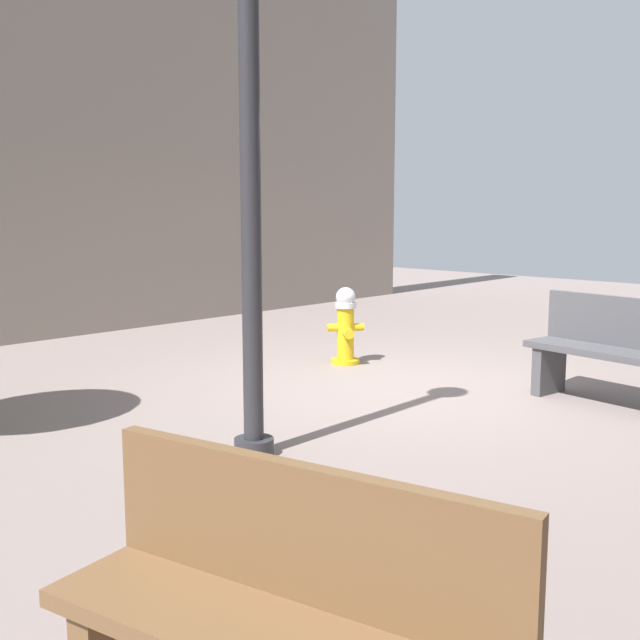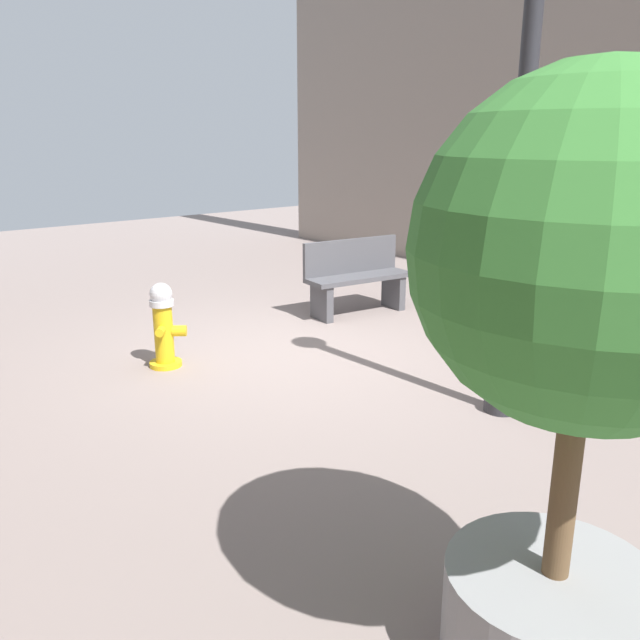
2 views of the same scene
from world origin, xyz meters
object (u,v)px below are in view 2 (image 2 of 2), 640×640
(fire_hydrant, at_px, (164,325))
(planter_tree, at_px, (585,311))
(bench_near, at_px, (356,276))
(street_lamp, at_px, (524,129))

(fire_hydrant, xyz_separation_m, planter_tree, (0.53, 4.54, 1.18))
(bench_near, xyz_separation_m, street_lamp, (1.23, 3.08, 1.80))
(fire_hydrant, distance_m, planter_tree, 4.73)
(fire_hydrant, relative_size, street_lamp, 0.23)
(street_lamp, bearing_deg, fire_hydrant, -59.91)
(fire_hydrant, bearing_deg, planter_tree, 83.35)
(bench_near, height_order, planter_tree, planter_tree)
(planter_tree, height_order, street_lamp, street_lamp)
(fire_hydrant, xyz_separation_m, bench_near, (-2.86, -0.26, 0.06))
(bench_near, bearing_deg, fire_hydrant, 5.21)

